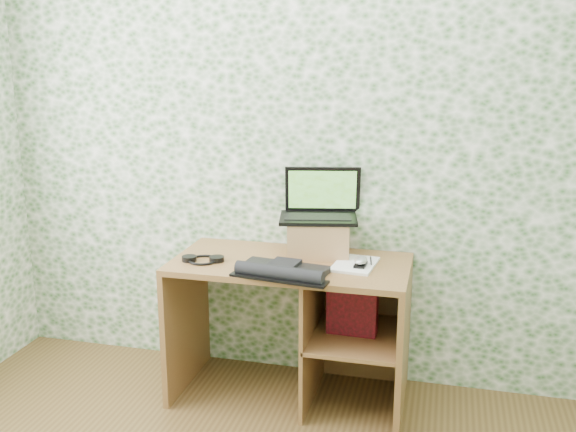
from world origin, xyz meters
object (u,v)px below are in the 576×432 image
(riser, at_px, (318,237))
(keyboard, at_px, (282,271))
(laptop, at_px, (320,207))
(notepad, at_px, (355,264))
(desk, at_px, (306,310))

(riser, height_order, keyboard, riser)
(laptop, height_order, notepad, laptop)
(laptop, bearing_deg, keyboard, -115.56)
(desk, height_order, riser, riser)
(laptop, xyz_separation_m, notepad, (0.22, -0.17, -0.24))
(desk, height_order, notepad, notepad)
(desk, relative_size, riser, 3.84)
(desk, height_order, laptop, laptop)
(laptop, distance_m, keyboard, 0.47)
(riser, bearing_deg, keyboard, -105.55)
(riser, xyz_separation_m, keyboard, (-0.10, -0.36, -0.07))
(keyboard, distance_m, notepad, 0.39)
(desk, relative_size, notepad, 4.30)
(riser, bearing_deg, laptop, 90.00)
(keyboard, bearing_deg, desk, 82.89)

